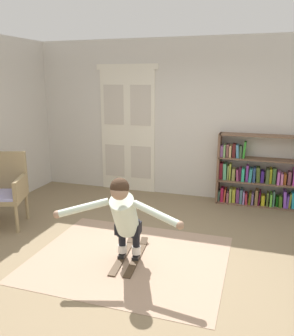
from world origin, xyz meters
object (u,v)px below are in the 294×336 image
(wicker_chair, at_px, (4,188))
(skis_pair, at_px, (130,255))
(bookshelf, at_px, (260,178))
(person_skier, at_px, (124,214))

(wicker_chair, relative_size, skis_pair, 1.14)
(wicker_chair, distance_m, skis_pair, 2.28)
(bookshelf, relative_size, skis_pair, 1.63)
(bookshelf, xyz_separation_m, wicker_chair, (-3.67, -2.06, 0.08))
(bookshelf, height_order, wicker_chair, bookshelf)
(wicker_chair, height_order, skis_pair, wicker_chair)
(person_skier, bearing_deg, bookshelf, 61.10)
(bookshelf, xyz_separation_m, skis_pair, (-1.50, -2.45, -0.48))
(bookshelf, bearing_deg, skis_pair, -121.46)
(skis_pair, bearing_deg, person_skier, -84.53)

